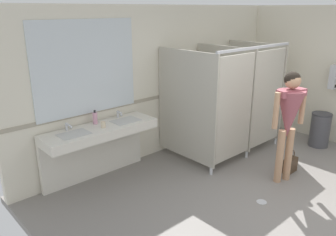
{
  "coord_description": "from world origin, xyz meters",
  "views": [
    {
      "loc": [
        -4.04,
        -1.68,
        2.55
      ],
      "look_at": [
        -1.11,
        1.53,
        1.14
      ],
      "focal_mm": 36.11,
      "sensor_mm": 36.0,
      "label": 1
    }
  ],
  "objects": [
    {
      "name": "handbag",
      "position": [
        0.79,
        0.66,
        0.14
      ],
      "size": [
        0.28,
        0.12,
        0.39
      ],
      "color": "#3F2D1E",
      "rests_on": "ground_plane"
    },
    {
      "name": "trash_bin",
      "position": [
        2.23,
        0.86,
        0.33
      ],
      "size": [
        0.37,
        0.37,
        0.66
      ],
      "color": "#47474C",
      "rests_on": "ground_plane"
    },
    {
      "name": "soap_dispenser",
      "position": [
        -1.6,
        2.62,
        0.99
      ],
      "size": [
        0.07,
        0.07,
        0.21
      ],
      "color": "#D899B2",
      "rests_on": "vanity_counter"
    },
    {
      "name": "paper_towel_dispenser_upper",
      "position": [
        2.59,
        0.86,
        1.32
      ],
      "size": [
        0.35,
        0.13,
        0.45
      ],
      "color": "#B7BABF",
      "rests_on": "wall_side_right"
    },
    {
      "name": "vanity_counter",
      "position": [
        -1.62,
        2.54,
        0.65
      ],
      "size": [
        1.74,
        0.54,
        1.01
      ],
      "color": "silver",
      "rests_on": "ground_plane"
    },
    {
      "name": "mirror_panel",
      "position": [
        -1.62,
        2.73,
        1.73
      ],
      "size": [
        1.64,
        0.02,
        1.37
      ],
      "primitive_type": "cube",
      "color": "silver",
      "rests_on": "wall_back"
    },
    {
      "name": "person_standing",
      "position": [
        0.44,
        0.61,
        1.09
      ],
      "size": [
        0.57,
        0.5,
        1.7
      ],
      "color": "tan",
      "rests_on": "ground_plane"
    },
    {
      "name": "wall_back",
      "position": [
        0.0,
        2.81,
        1.31
      ],
      "size": [
        5.92,
        0.12,
        2.61
      ],
      "primitive_type": "cube",
      "color": "beige",
      "rests_on": "ground_plane"
    },
    {
      "name": "floor_drain_cover",
      "position": [
        -0.33,
        0.46,
        0.0
      ],
      "size": [
        0.14,
        0.14,
        0.01
      ],
      "primitive_type": "cylinder",
      "color": "#B7BABF",
      "rests_on": "ground_plane"
    },
    {
      "name": "ground_plane",
      "position": [
        0.0,
        0.0,
        -0.05
      ],
      "size": [
        5.92,
        6.09,
        0.1
      ],
      "primitive_type": "cube",
      "color": "gray"
    },
    {
      "name": "bathroom_stalls",
      "position": [
        0.74,
        1.88,
        1.03
      ],
      "size": [
        1.98,
        1.31,
        1.97
      ],
      "color": "#B2AD9E",
      "rests_on": "ground_plane"
    },
    {
      "name": "wall_back_tile_band",
      "position": [
        0.0,
        2.74,
        1.05
      ],
      "size": [
        5.92,
        0.01,
        0.06
      ],
      "primitive_type": "cube",
      "color": "#9E937F",
      "rests_on": "wall_back"
    },
    {
      "name": "paper_cup",
      "position": [
        -1.61,
        2.39,
        0.94
      ],
      "size": [
        0.07,
        0.07,
        0.09
      ],
      "primitive_type": "cylinder",
      "color": "beige",
      "rests_on": "vanity_counter"
    }
  ]
}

